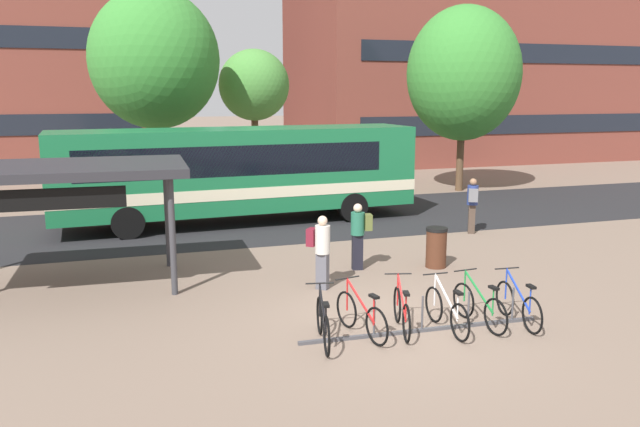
# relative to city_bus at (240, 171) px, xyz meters

# --- Properties ---
(ground) EXTENTS (200.00, 200.00, 0.00)m
(ground) POSITION_rel_city_bus_xyz_m (0.96, -10.46, -1.78)
(ground) COLOR #7A6656
(bus_lane_asphalt) EXTENTS (80.00, 7.20, 0.01)m
(bus_lane_asphalt) POSITION_rel_city_bus_xyz_m (0.96, -0.00, -1.77)
(bus_lane_asphalt) COLOR #232326
(bus_lane_asphalt) RESTS_ON ground
(city_bus) EXTENTS (12.13, 3.11, 3.20)m
(city_bus) POSITION_rel_city_bus_xyz_m (0.00, 0.00, 0.00)
(city_bus) COLOR #196B3D
(city_bus) RESTS_ON ground
(bike_rack) EXTENTS (4.77, 0.28, 0.70)m
(bike_rack) POSITION_rel_city_bus_xyz_m (1.32, -10.93, -1.68)
(bike_rack) COLOR #47474C
(bike_rack) RESTS_ON ground
(parked_bicycle_black_0) EXTENTS (0.54, 1.70, 0.99)m
(parked_bicycle_black_0) POSITION_rel_city_bus_xyz_m (-0.63, -10.93, -1.39)
(parked_bicycle_black_0) COLOR black
(parked_bicycle_black_0) RESTS_ON ground
(parked_bicycle_red_1) EXTENTS (0.55, 1.70, 0.99)m
(parked_bicycle_red_1) POSITION_rel_city_bus_xyz_m (0.16, -10.77, -1.39)
(parked_bicycle_red_1) COLOR black
(parked_bicycle_red_1) RESTS_ON ground
(parked_bicycle_red_2) EXTENTS (0.63, 1.67, 0.99)m
(parked_bicycle_red_2) POSITION_rel_city_bus_xyz_m (0.96, -10.80, -1.39)
(parked_bicycle_red_2) COLOR black
(parked_bicycle_red_2) RESTS_ON ground
(parked_bicycle_white_3) EXTENTS (0.52, 1.72, 0.99)m
(parked_bicycle_white_3) POSITION_rel_city_bus_xyz_m (1.77, -11.04, -1.39)
(parked_bicycle_white_3) COLOR black
(parked_bicycle_white_3) RESTS_ON ground
(parked_bicycle_green_4) EXTENTS (0.52, 1.72, 0.99)m
(parked_bicycle_green_4) POSITION_rel_city_bus_xyz_m (2.50, -10.98, -1.39)
(parked_bicycle_green_4) COLOR black
(parked_bicycle_green_4) RESTS_ON ground
(parked_bicycle_blue_5) EXTENTS (0.52, 1.72, 0.99)m
(parked_bicycle_blue_5) POSITION_rel_city_bus_xyz_m (3.27, -11.13, -1.39)
(parked_bicycle_blue_5) COLOR black
(parked_bicycle_blue_5) RESTS_ON ground
(transit_shelter) EXTENTS (5.97, 3.44, 2.82)m
(transit_shelter) POSITION_rel_city_bus_xyz_m (-5.36, -5.97, 0.87)
(transit_shelter) COLOR #38383D
(transit_shelter) RESTS_ON ground
(commuter_maroon_pack_0) EXTENTS (0.60, 0.57, 1.70)m
(commuter_maroon_pack_0) POSITION_rel_city_bus_xyz_m (0.34, -7.84, -0.80)
(commuter_maroon_pack_0) COLOR #565660
(commuter_maroon_pack_0) RESTS_ON ground
(commuter_olive_pack_1) EXTENTS (0.56, 0.39, 1.69)m
(commuter_olive_pack_1) POSITION_rel_city_bus_xyz_m (1.73, -6.61, -0.80)
(commuter_olive_pack_1) COLOR black
(commuter_olive_pack_1) RESTS_ON ground
(commuter_grey_pack_2) EXTENTS (0.51, 0.60, 1.75)m
(commuter_grey_pack_2) POSITION_rel_city_bus_xyz_m (6.61, -3.86, -0.76)
(commuter_grey_pack_2) COLOR #47382D
(commuter_grey_pack_2) RESTS_ON ground
(trash_bin) EXTENTS (0.55, 0.55, 1.03)m
(trash_bin) POSITION_rel_city_bus_xyz_m (3.69, -7.02, -1.26)
(trash_bin) COLOR #4C2819
(trash_bin) RESTS_ON ground
(street_tree_0) EXTENTS (4.93, 4.93, 8.06)m
(street_tree_0) POSITION_rel_city_bus_xyz_m (10.69, 4.01, 3.37)
(street_tree_0) COLOR brown
(street_tree_0) RESTS_ON ground
(street_tree_1) EXTENTS (3.25, 3.25, 6.31)m
(street_tree_1) POSITION_rel_city_bus_xyz_m (2.33, 8.41, 2.88)
(street_tree_1) COLOR brown
(street_tree_1) RESTS_ON ground
(street_tree_2) EXTENTS (5.19, 5.19, 8.45)m
(street_tree_2) POSITION_rel_city_bus_xyz_m (-2.24, 5.98, 3.88)
(street_tree_2) COLOR brown
(street_tree_2) RESTS_ON ground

